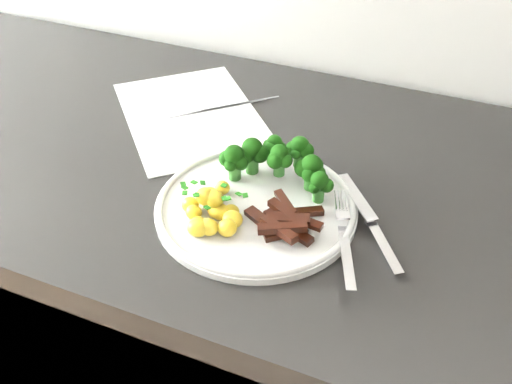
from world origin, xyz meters
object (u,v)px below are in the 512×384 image
at_px(recipe_paper, 192,115).
at_px(plate, 256,206).
at_px(broccoli, 279,159).
at_px(knife, 375,232).
at_px(fork, 345,241).
at_px(potatoes, 212,208).
at_px(beef_strips, 286,223).
at_px(counter, 318,384).

relative_size(recipe_paper, plate, 1.33).
height_order(recipe_paper, plate, plate).
bearing_deg(plate, broccoli, 83.56).
distance_m(recipe_paper, knife, 0.37).
distance_m(recipe_paper, fork, 0.36).
xyz_separation_m(potatoes, fork, (0.16, 0.01, -0.00)).
xyz_separation_m(recipe_paper, fork, (0.30, -0.20, 0.02)).
xyz_separation_m(beef_strips, knife, (0.10, 0.04, -0.01)).
bearing_deg(broccoli, counter, 18.32).
height_order(counter, fork, fork).
bearing_deg(plate, counter, 45.48).
xyz_separation_m(plate, knife, (0.15, 0.01, 0.00)).
bearing_deg(fork, plate, 166.49).
distance_m(recipe_paper, beef_strips, 0.30).
height_order(potatoes, knife, potatoes).
relative_size(counter, recipe_paper, 7.03).
xyz_separation_m(recipe_paper, beef_strips, (0.23, -0.20, 0.02)).
bearing_deg(beef_strips, potatoes, -171.77).
bearing_deg(beef_strips, fork, -1.74).
xyz_separation_m(potatoes, knife, (0.19, 0.05, -0.01)).
relative_size(potatoes, fork, 0.63).
height_order(recipe_paper, potatoes, potatoes).
distance_m(counter, knife, 0.46).
distance_m(plate, knife, 0.15).
height_order(recipe_paper, knife, knife).
relative_size(potatoes, knife, 0.66).
distance_m(counter, fork, 0.47).
distance_m(recipe_paper, potatoes, 0.25).
relative_size(recipe_paper, beef_strips, 3.38).
bearing_deg(recipe_paper, potatoes, -56.56).
height_order(recipe_paper, broccoli, broccoli).
bearing_deg(potatoes, broccoli, 64.82).
bearing_deg(recipe_paper, broccoli, -30.95).
bearing_deg(broccoli, potatoes, -115.18).
bearing_deg(recipe_paper, plate, -43.69).
distance_m(broccoli, fork, 0.15).
height_order(counter, knife, knife).
bearing_deg(counter, broccoli, -161.68).
bearing_deg(beef_strips, counter, 72.65).
distance_m(beef_strips, fork, 0.07).
xyz_separation_m(counter, fork, (0.04, -0.11, 0.46)).
bearing_deg(knife, recipe_paper, 153.61).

